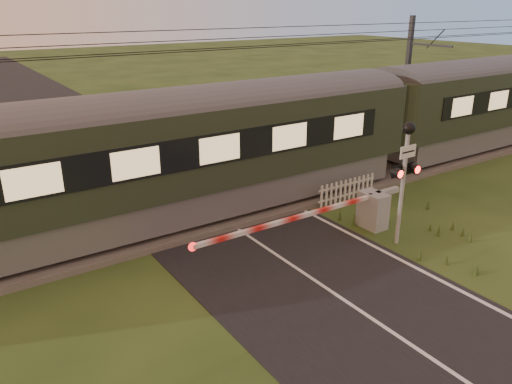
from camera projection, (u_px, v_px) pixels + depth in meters
ground at (341, 299)px, 12.33m from camera, size 160.00×160.00×0.00m
road at (348, 302)px, 12.15m from camera, size 6.00×140.00×0.03m
track_bed at (213, 211)px, 17.36m from camera, size 140.00×3.40×0.39m
overhead_wires at (207, 42)px, 15.36m from camera, size 120.00×0.62×0.62m
train at (381, 119)px, 20.74m from camera, size 43.78×3.02×4.08m
boom_gate at (365, 210)px, 15.87m from camera, size 7.66×0.92×1.22m
crossing_signal at (405, 162)px, 14.29m from camera, size 0.95×0.37×3.75m
picket_fence at (347, 191)px, 18.10m from camera, size 2.68×0.08×0.91m
catenary_mast at (407, 81)px, 24.26m from camera, size 0.20×2.45×6.32m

